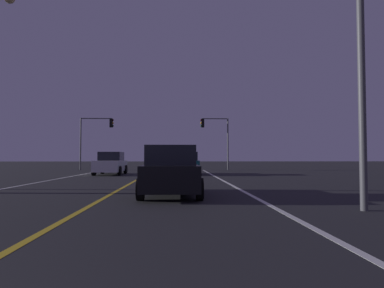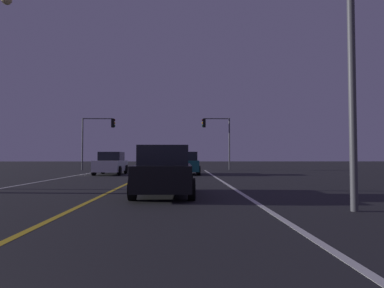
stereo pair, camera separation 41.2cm
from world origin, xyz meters
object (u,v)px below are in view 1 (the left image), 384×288
traffic_light_near_right (215,131)px  traffic_light_near_left (97,131)px  car_ahead_far (186,164)px  car_oncoming (111,164)px  street_lamp_right_near (337,6)px  car_lead_same_lane (171,172)px

traffic_light_near_right → traffic_light_near_left: bearing=0.0°
car_ahead_far → traffic_light_near_left: traffic_light_near_left is taller
car_oncoming → traffic_light_near_right: traffic_light_near_right is taller
car_ahead_far → street_lamp_right_near: size_ratio=0.54×
traffic_light_near_left → street_lamp_right_near: (12.22, -26.23, 1.18)m
car_oncoming → traffic_light_near_left: (-3.19, 8.87, 3.12)m
car_oncoming → car_lead_same_lane: bearing=19.1°
car_oncoming → traffic_light_near_left: traffic_light_near_left is taller
traffic_light_near_right → street_lamp_right_near: 26.26m
car_oncoming → traffic_light_near_right: bearing=135.3°
car_ahead_far → car_oncoming: bearing=90.0°
car_lead_same_lane → car_oncoming: same height
traffic_light_near_left → car_lead_same_lane: bearing=-70.6°
car_oncoming → traffic_light_near_left: bearing=-160.2°
car_lead_same_lane → traffic_light_near_right: 23.34m
car_ahead_far → traffic_light_near_right: traffic_light_near_right is taller
car_lead_same_lane → car_oncoming: (-4.81, 13.91, 0.00)m
car_lead_same_lane → traffic_light_near_right: (3.98, 22.79, 3.12)m
street_lamp_right_near → traffic_light_near_left: bearing=-65.0°
traffic_light_near_left → car_ahead_far: bearing=-45.1°
traffic_light_near_left → street_lamp_right_near: 28.96m
car_lead_same_lane → traffic_light_near_left: traffic_light_near_left is taller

